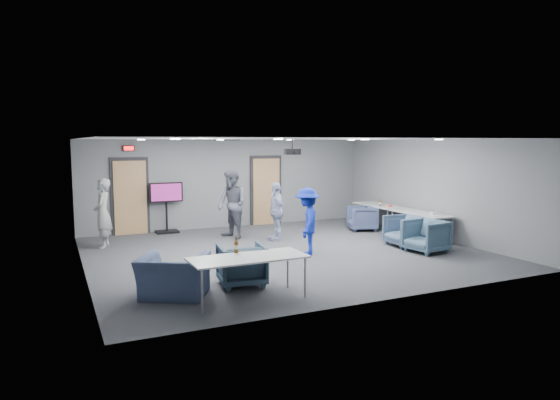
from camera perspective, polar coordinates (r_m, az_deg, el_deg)
name	(u,v)px	position (r m, az deg, el deg)	size (l,w,h in m)	color
floor	(285,252)	(12.04, 0.58, -5.97)	(9.00, 9.00, 0.00)	#33353A
ceiling	(285,139)	(11.74, 0.60, 7.00)	(9.00, 9.00, 0.00)	white
wall_back	(230,183)	(15.51, -5.76, 1.90)	(9.00, 0.02, 2.70)	slate
wall_front	(389,220)	(8.41, 12.36, -2.28)	(9.00, 0.02, 2.70)	slate
wall_left	(81,207)	(10.70, -21.74, -0.70)	(0.02, 8.00, 2.70)	slate
wall_right	(433,189)	(14.32, 17.08, 1.24)	(0.02, 8.00, 2.70)	slate
door_left	(130,197)	(14.79, -16.74, 0.32)	(1.06, 0.17, 2.24)	black
door_right	(266,191)	(15.92, -1.61, 1.03)	(1.06, 0.17, 2.24)	black
exit_sign	(129,148)	(14.69, -16.91, 5.67)	(0.32, 0.08, 0.16)	black
hvac_diffuser	(226,140)	(14.16, -6.15, 6.85)	(0.60, 0.60, 0.03)	black
downlights	(285,140)	(11.74, 0.60, 6.92)	(6.18, 3.78, 0.02)	white
person_a	(103,213)	(13.11, -19.60, -1.45)	(0.63, 0.42, 1.74)	#959895
person_b	(232,204)	(13.61, -5.53, -0.49)	(0.92, 0.71, 1.88)	#535663
person_c	(276,211)	(13.36, -0.45, -1.29)	(0.92, 0.38, 1.56)	#A2ADD0
person_d	(307,222)	(11.60, 3.14, -2.48)	(1.02, 0.59, 1.58)	#192CA3
chair_right_a	(362,218)	(15.07, 9.34, -2.07)	(0.78, 0.80, 0.73)	#3D496A
chair_right_b	(405,231)	(13.06, 14.08, -3.43)	(0.83, 0.85, 0.78)	#3D516A
chair_right_c	(426,236)	(12.44, 16.35, -3.98)	(0.84, 0.86, 0.78)	#3D566A
chair_front_a	(241,265)	(9.27, -4.43, -7.39)	(0.82, 0.85, 0.77)	#34495A
chair_front_b	(173,276)	(8.77, -12.08, -8.53)	(1.10, 0.96, 0.72)	#3D4A6A
table_right_a	(379,206)	(15.44, 11.25, -0.70)	(0.75, 1.80, 0.73)	#B1B3B6
table_right_b	(421,214)	(13.97, 15.84, -1.59)	(0.77, 1.86, 0.73)	#B1B3B6
table_front_left	(248,259)	(8.38, -3.65, -6.76)	(1.98, 0.85, 0.73)	#B1B3B6
bottle_front	(236,247)	(8.67, -5.01, -5.33)	(0.08, 0.08, 0.29)	#593A0F
bottle_right	(380,203)	(15.15, 11.40, -0.33)	(0.06, 0.06, 0.24)	#593A0F
snack_box	(389,206)	(15.03, 12.37, -0.67)	(0.18, 0.12, 0.04)	#DC4C37
wrapper	(435,213)	(13.84, 17.25, -1.44)	(0.20, 0.14, 0.05)	silver
tv_stand	(166,204)	(14.78, -12.85, -0.49)	(0.96, 0.46, 1.47)	black
projector	(292,151)	(11.96, 1.42, 5.57)	(0.42, 0.39, 0.36)	black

